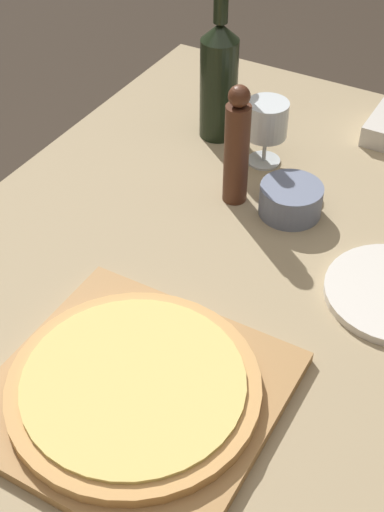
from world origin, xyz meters
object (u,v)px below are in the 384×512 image
wine_bottle (219,79)px  small_bowl (291,200)px  pepper_mill (237,148)px  pizza (134,386)px  wine_glass (267,121)px

wine_bottle → small_bowl: (0.24, -0.17, -0.10)m
small_bowl → pepper_mill: bearing=-173.7°
pizza → wine_bottle: size_ratio=1.13×
wine_glass → pizza: bearing=-81.4°
pizza → wine_bottle: 0.70m
pizza → wine_glass: wine_glass is taller
wine_bottle → pepper_mill: bearing=-54.1°
pizza → small_bowl: bearing=87.9°
wine_bottle → small_bowl: wine_bottle is taller
wine_bottle → pepper_mill: (0.13, -0.18, -0.02)m
wine_bottle → wine_glass: wine_bottle is taller
pizza → wine_glass: size_ratio=2.63×
wine_bottle → small_bowl: 0.31m
small_bowl → wine_glass: bearing=131.4°
pepper_mill → wine_bottle: bearing=125.9°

